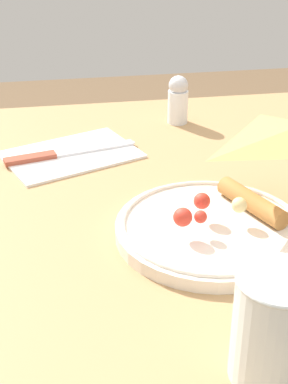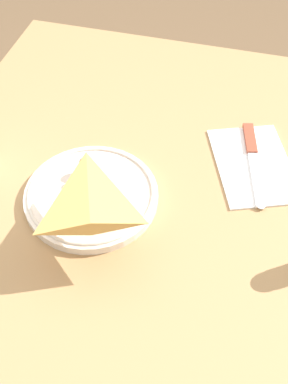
{
  "view_description": "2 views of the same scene",
  "coord_description": "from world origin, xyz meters",
  "px_view_note": "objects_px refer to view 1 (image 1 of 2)",
  "views": [
    {
      "loc": [
        -0.17,
        -0.66,
        1.12
      ],
      "look_at": [
        -0.06,
        -0.0,
        0.77
      ],
      "focal_mm": 55.0,
      "sensor_mm": 36.0,
      "label": 1
    },
    {
      "loc": [
        0.49,
        0.14,
        1.38
      ],
      "look_at": [
        0.0,
        0.01,
        0.78
      ],
      "focal_mm": 45.0,
      "sensor_mm": 36.0,
      "label": 2
    }
  ],
  "objects_px": {
    "dining_table": "(184,273)",
    "milk_glass": "(275,331)",
    "napkin_folded": "(71,155)",
    "plate_pizza": "(210,225)",
    "butter_knife": "(64,153)",
    "salt_shaker": "(178,100)"
  },
  "relations": [
    {
      "from": "dining_table",
      "to": "butter_knife",
      "type": "distance_m",
      "value": 0.26
    },
    {
      "from": "milk_glass",
      "to": "salt_shaker",
      "type": "relative_size",
      "value": 1.22
    },
    {
      "from": "dining_table",
      "to": "milk_glass",
      "type": "relative_size",
      "value": 9.84
    },
    {
      "from": "napkin_folded",
      "to": "salt_shaker",
      "type": "relative_size",
      "value": 2.75
    },
    {
      "from": "dining_table",
      "to": "plate_pizza",
      "type": "relative_size",
      "value": 4.42
    },
    {
      "from": "dining_table",
      "to": "napkin_folded",
      "type": "distance_m",
      "value": 0.26
    },
    {
      "from": "salt_shaker",
      "to": "butter_knife",
      "type": "bearing_deg",
      "value": -150.81
    },
    {
      "from": "plate_pizza",
      "to": "napkin_folded",
      "type": "relative_size",
      "value": 0.99
    },
    {
      "from": "dining_table",
      "to": "plate_pizza",
      "type": "xyz_separation_m",
      "value": [
        0.01,
        -0.08,
        0.13
      ]
    },
    {
      "from": "butter_knife",
      "to": "salt_shaker",
      "type": "height_order",
      "value": "salt_shaker"
    },
    {
      "from": "butter_knife",
      "to": "salt_shaker",
      "type": "distance_m",
      "value": 0.24
    },
    {
      "from": "plate_pizza",
      "to": "napkin_folded",
      "type": "xyz_separation_m",
      "value": [
        -0.15,
        0.26,
        -0.01
      ]
    },
    {
      "from": "milk_glass",
      "to": "napkin_folded",
      "type": "distance_m",
      "value": 0.51
    },
    {
      "from": "dining_table",
      "to": "plate_pizza",
      "type": "bearing_deg",
      "value": -84.33
    },
    {
      "from": "dining_table",
      "to": "napkin_folded",
      "type": "relative_size",
      "value": 4.36
    },
    {
      "from": "plate_pizza",
      "to": "dining_table",
      "type": "bearing_deg",
      "value": 95.67
    },
    {
      "from": "plate_pizza",
      "to": "butter_knife",
      "type": "relative_size",
      "value": 1.1
    },
    {
      "from": "plate_pizza",
      "to": "butter_knife",
      "type": "bearing_deg",
      "value": 122.1
    },
    {
      "from": "dining_table",
      "to": "milk_glass",
      "type": "height_order",
      "value": "milk_glass"
    },
    {
      "from": "dining_table",
      "to": "milk_glass",
      "type": "distance_m",
      "value": 0.35
    },
    {
      "from": "napkin_folded",
      "to": "plate_pizza",
      "type": "bearing_deg",
      "value": -59.88
    },
    {
      "from": "plate_pizza",
      "to": "salt_shaker",
      "type": "relative_size",
      "value": 2.71
    }
  ]
}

